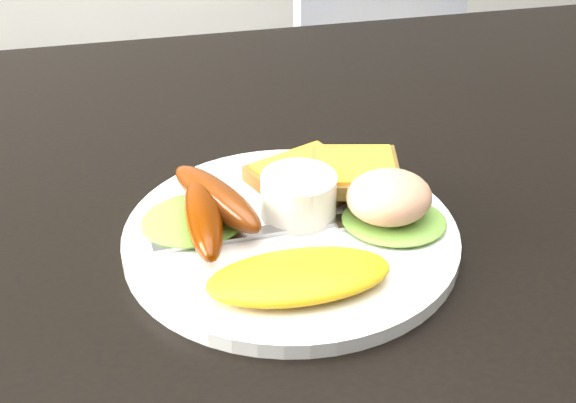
# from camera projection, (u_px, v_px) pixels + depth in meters

# --- Properties ---
(dining_table) EXTENTS (1.20, 0.80, 0.04)m
(dining_table) POSITION_uv_depth(u_px,v_px,m) (392.00, 205.00, 0.70)
(dining_table) COLOR black
(dining_table) RESTS_ON ground
(dining_chair) EXTENTS (0.47, 0.47, 0.05)m
(dining_chair) POSITION_uv_depth(u_px,v_px,m) (409.00, 83.00, 1.61)
(dining_chair) COLOR tan
(dining_chair) RESTS_ON ground
(person) EXTENTS (0.58, 0.41, 1.53)m
(person) POSITION_uv_depth(u_px,v_px,m) (7.00, 24.00, 0.99)
(person) COLOR navy
(person) RESTS_ON ground
(plate) EXTENTS (0.26, 0.26, 0.01)m
(plate) POSITION_uv_depth(u_px,v_px,m) (291.00, 237.00, 0.62)
(plate) COLOR white
(plate) RESTS_ON dining_table
(lettuce_left) EXTENTS (0.10, 0.10, 0.01)m
(lettuce_left) POSITION_uv_depth(u_px,v_px,m) (195.00, 219.00, 0.62)
(lettuce_left) COLOR #598C33
(lettuce_left) RESTS_ON plate
(lettuce_right) EXTENTS (0.10, 0.10, 0.01)m
(lettuce_right) POSITION_uv_depth(u_px,v_px,m) (394.00, 220.00, 0.62)
(lettuce_right) COLOR olive
(lettuce_right) RESTS_ON plate
(omelette) EXTENTS (0.13, 0.06, 0.02)m
(omelette) POSITION_uv_depth(u_px,v_px,m) (299.00, 276.00, 0.55)
(omelette) COLOR yellow
(omelette) RESTS_ON plate
(sausage_a) EXTENTS (0.03, 0.11, 0.03)m
(sausage_a) POSITION_uv_depth(u_px,v_px,m) (203.00, 217.00, 0.59)
(sausage_a) COLOR #5D2A01
(sausage_a) RESTS_ON lettuce_left
(sausage_b) EXTENTS (0.07, 0.11, 0.03)m
(sausage_b) POSITION_uv_depth(u_px,v_px,m) (216.00, 198.00, 0.62)
(sausage_b) COLOR #692505
(sausage_b) RESTS_ON lettuce_left
(ramekin) EXTENTS (0.06, 0.06, 0.03)m
(ramekin) POSITION_uv_depth(u_px,v_px,m) (299.00, 196.00, 0.62)
(ramekin) COLOR white
(ramekin) RESTS_ON plate
(toast_a) EXTENTS (0.10, 0.10, 0.01)m
(toast_a) POSITION_uv_depth(u_px,v_px,m) (308.00, 179.00, 0.67)
(toast_a) COLOR #97531E
(toast_a) RESTS_ON plate
(toast_b) EXTENTS (0.08, 0.08, 0.01)m
(toast_b) POSITION_uv_depth(u_px,v_px,m) (356.00, 172.00, 0.65)
(toast_b) COLOR olive
(toast_b) RESTS_ON toast_a
(potato_salad) EXTENTS (0.08, 0.08, 0.04)m
(potato_salad) POSITION_uv_depth(u_px,v_px,m) (389.00, 197.00, 0.61)
(potato_salad) COLOR beige
(potato_salad) RESTS_ON lettuce_right
(fork) EXTENTS (0.14, 0.02, 0.00)m
(fork) POSITION_uv_depth(u_px,v_px,m) (245.00, 235.00, 0.61)
(fork) COLOR #ADAFB7
(fork) RESTS_ON plate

